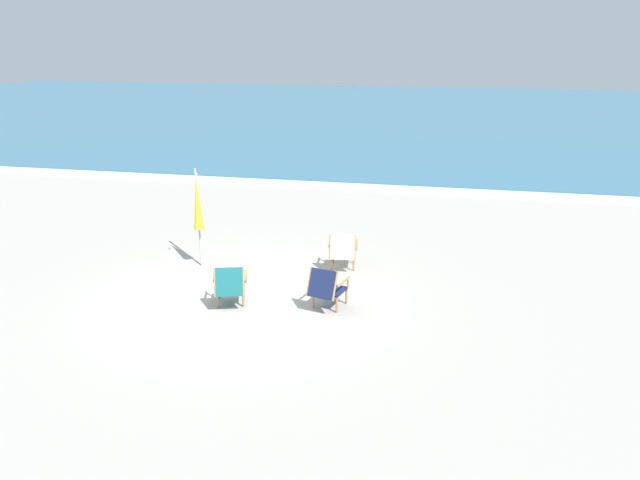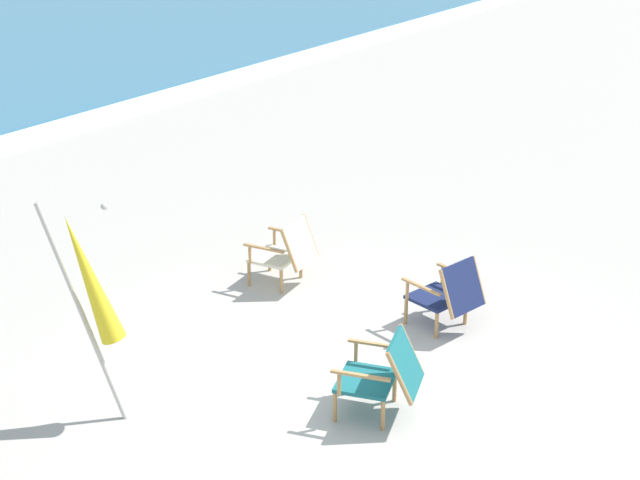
{
  "view_description": "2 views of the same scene",
  "coord_description": "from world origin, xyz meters",
  "views": [
    {
      "loc": [
        3.66,
        -10.41,
        4.78
      ],
      "look_at": [
        1.1,
        1.63,
        0.7
      ],
      "focal_mm": 35.0,
      "sensor_mm": 36.0,
      "label": 1
    },
    {
      "loc": [
        -6.06,
        -3.75,
        4.56
      ],
      "look_at": [
        1.21,
        1.15,
        0.85
      ],
      "focal_mm": 50.0,
      "sensor_mm": 36.0,
      "label": 2
    }
  ],
  "objects": [
    {
      "name": "sea",
      "position": [
        0.0,
        29.63,
        0.05
      ],
      "size": [
        80.0,
        40.0,
        0.1
      ],
      "primitive_type": "cube",
      "color": "teal",
      "rests_on": "ground"
    },
    {
      "name": "beach_chair_front_right",
      "position": [
        -0.15,
        -0.44,
        0.43
      ],
      "size": [
        0.76,
        0.86,
        0.8
      ],
      "color": "#196066",
      "rests_on": "ground"
    },
    {
      "name": "ground_plane",
      "position": [
        0.0,
        0.0,
        0.0
      ],
      "size": [
        80.0,
        80.0,
        0.0
      ],
      "primitive_type": "plane",
      "color": "#B2AAA0"
    },
    {
      "name": "surf_band",
      "position": [
        0.0,
        9.33,
        0.03
      ],
      "size": [
        80.0,
        1.1,
        0.06
      ],
      "primitive_type": "cube",
      "color": "white",
      "rests_on": "ground"
    },
    {
      "name": "beach_chair_front_left",
      "position": [
        1.61,
        -0.2,
        0.43
      ],
      "size": [
        0.73,
        0.82,
        0.81
      ],
      "color": "#19234C",
      "rests_on": "ground"
    },
    {
      "name": "umbrella_furled_yellow",
      "position": [
        -1.57,
        1.61,
        1.34
      ],
      "size": [
        0.43,
        0.67,
        2.05
      ],
      "color": "#B7B2A8",
      "rests_on": "ground"
    },
    {
      "name": "beach_chair_far_center",
      "position": [
        1.54,
        1.85,
        0.43
      ],
      "size": [
        0.65,
        0.75,
        0.81
      ],
      "color": "beige",
      "rests_on": "ground"
    }
  ]
}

